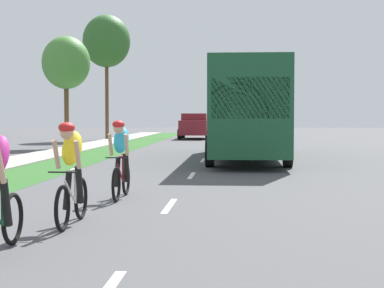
{
  "coord_description": "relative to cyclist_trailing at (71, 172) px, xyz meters",
  "views": [
    {
      "loc": [
        1.23,
        -1.03,
        1.68
      ],
      "look_at": [
        -0.02,
        15.94,
        0.86
      ],
      "focal_mm": 56.36,
      "sensor_mm": 36.0,
      "label": 1
    }
  ],
  "objects": [
    {
      "name": "lane_markings_center",
      "position": [
        1.27,
        16.08,
        -0.81
      ],
      "size": [
        0.12,
        52.2,
        0.01
      ],
      "color": "white",
      "rests_on": "ground_plane"
    },
    {
      "name": "street_tree_near",
      "position": [
        -6.29,
        21.78,
        3.55
      ],
      "size": [
        2.48,
        2.48,
        5.76
      ],
      "color": "brown",
      "rests_on": "ground_plane"
    },
    {
      "name": "ground_plane",
      "position": [
        1.27,
        12.08,
        -0.81
      ],
      "size": [
        120.0,
        120.0,
        0.0
      ],
      "primitive_type": "plane",
      "color": "#4C4C4F"
    },
    {
      "name": "street_tree_far",
      "position": [
        -6.32,
        31.73,
        5.86
      ],
      "size": [
        3.23,
        3.23,
        8.48
      ],
      "color": "brown",
      "rests_on": "ground_plane"
    },
    {
      "name": "sidewalk_concrete",
      "position": [
        -5.44,
        12.08,
        -0.81
      ],
      "size": [
        1.95,
        70.0,
        0.1
      ],
      "primitive_type": "cube",
      "color": "#9E998E",
      "rests_on": "ground_plane"
    },
    {
      "name": "bus_dark_green",
      "position": [
        2.9,
        14.26,
        1.17
      ],
      "size": [
        2.78,
        11.6,
        3.48
      ],
      "color": "#194C2D",
      "rests_on": "ground_plane"
    },
    {
      "name": "grass_verge",
      "position": [
        -3.42,
        12.08,
        -0.81
      ],
      "size": [
        2.1,
        70.0,
        0.01
      ],
      "primitive_type": "cube",
      "color": "#2D6026",
      "rests_on": "ground_plane"
    },
    {
      "name": "cyclist_trailing",
      "position": [
        0.0,
        0.0,
        0.0
      ],
      "size": [
        0.42,
        1.72,
        1.58
      ],
      "color": "black",
      "rests_on": "ground_plane"
    },
    {
      "name": "suv_maroon",
      "position": [
        -0.41,
        33.49,
        0.14
      ],
      "size": [
        2.15,
        4.7,
        1.79
      ],
      "color": "maroon",
      "rests_on": "ground_plane"
    },
    {
      "name": "cyclist_distant",
      "position": [
        0.19,
        2.97,
        0.0
      ],
      "size": [
        0.42,
        1.72,
        1.58
      ],
      "color": "black",
      "rests_on": "ground_plane"
    }
  ]
}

